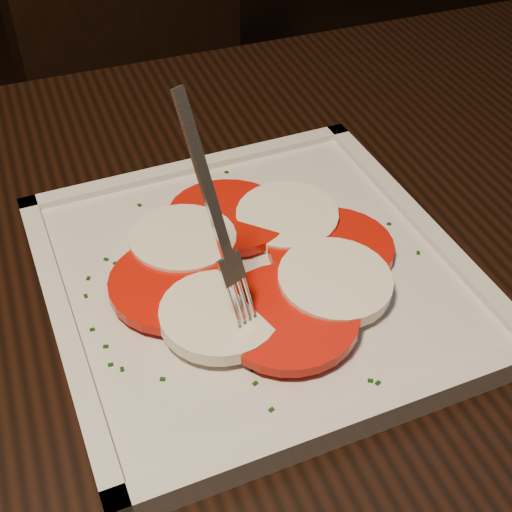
% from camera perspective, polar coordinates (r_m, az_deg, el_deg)
% --- Properties ---
extents(table, '(1.22, 0.83, 0.75)m').
position_cam_1_polar(table, '(0.61, 1.45, -9.47)').
color(table, black).
rests_on(table, ground).
extents(chair, '(0.53, 0.53, 0.93)m').
position_cam_1_polar(chair, '(1.23, -6.63, 12.70)').
color(chair, black).
rests_on(chair, ground).
extents(plate, '(0.31, 0.31, 0.01)m').
position_cam_1_polar(plate, '(0.54, 0.00, -1.78)').
color(plate, silver).
rests_on(plate, table).
extents(caprese_salad, '(0.25, 0.26, 0.02)m').
position_cam_1_polar(caprese_salad, '(0.53, 0.00, -0.53)').
color(caprese_salad, red).
rests_on(caprese_salad, plate).
extents(fork, '(0.04, 0.06, 0.15)m').
position_cam_1_polar(fork, '(0.44, -3.99, 3.94)').
color(fork, white).
rests_on(fork, caprese_salad).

